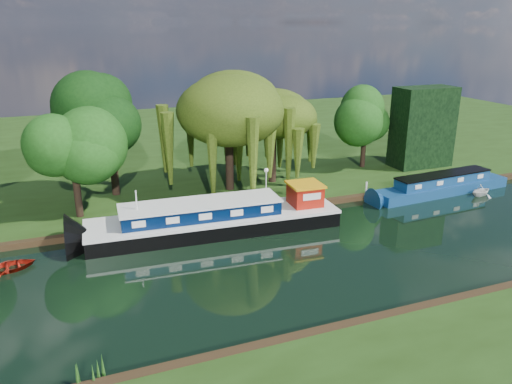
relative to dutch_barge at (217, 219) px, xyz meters
name	(u,v)px	position (x,y,z in m)	size (l,w,h in m)	color
ground	(319,254)	(5.13, -6.14, -0.95)	(120.00, 120.00, 0.00)	black
far_bank	(192,142)	(5.13, 27.86, -0.73)	(120.00, 52.00, 0.45)	#1C340E
dutch_barge	(217,219)	(0.00, 0.00, 0.00)	(18.43, 5.13, 3.85)	black
narrowboat	(442,186)	(21.11, 0.86, -0.24)	(13.77, 3.15, 1.99)	navy
red_dinghy	(11,270)	(-13.68, -1.21, -0.95)	(2.10, 2.94, 0.61)	#A0170B
white_cruiser	(480,196)	(23.89, -0.92, -0.95)	(1.90, 2.20, 1.16)	silver
willow_left	(229,110)	(3.49, 7.57, 6.54)	(8.09, 8.09, 9.70)	black
willow_right	(273,123)	(7.89, 8.34, 4.98)	(6.17, 6.17, 7.52)	black
tree_far_left	(72,147)	(-9.24, 5.47, 4.88)	(4.88, 4.88, 7.86)	black
tree_far_mid	(109,118)	(-6.08, 9.75, 6.05)	(5.82, 5.82, 9.52)	black
tree_far_right	(365,119)	(18.42, 9.56, 4.40)	(4.34, 4.34, 7.11)	black
conifer_hedge	(423,127)	(24.13, 7.86, 3.50)	(6.00, 3.00, 8.00)	black
lamppost	(266,175)	(5.63, 4.36, 1.47)	(0.36, 0.36, 2.56)	silver
mooring_posts	(264,201)	(4.63, 2.26, 0.00)	(19.16, 0.16, 1.00)	silver
reeds_near	(490,280)	(12.01, -13.72, -0.40)	(33.70, 1.50, 1.10)	#184813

